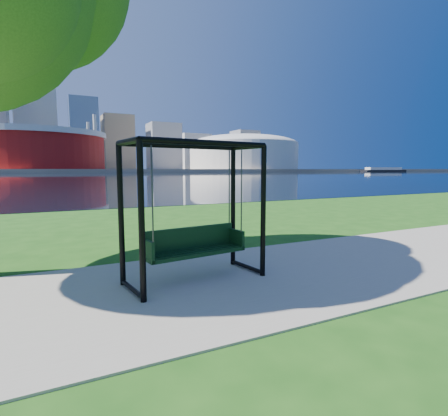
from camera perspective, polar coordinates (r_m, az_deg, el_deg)
ground at (r=6.71m, az=-0.55°, el=-10.62°), size 900.00×900.00×0.00m
path at (r=6.28m, az=1.50°, el=-11.68°), size 120.00×4.00×0.03m
river at (r=107.82m, az=-25.19°, el=4.73°), size 900.00×180.00×0.02m
far_bank at (r=311.78m, az=-26.22°, el=5.55°), size 900.00×228.00×2.00m
stadium at (r=241.18m, az=-28.61°, el=8.52°), size 83.00×83.00×32.00m
arena at (r=277.76m, az=3.22°, el=9.24°), size 84.00×84.00×26.56m
skyline at (r=326.92m, az=-27.31°, el=11.63°), size 392.00×66.00×96.50m
swing at (r=6.04m, az=-4.88°, el=-1.17°), size 2.47×1.32×2.42m
barge at (r=294.09m, az=24.57°, el=5.71°), size 34.52×17.24×3.34m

